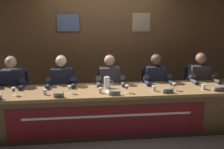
# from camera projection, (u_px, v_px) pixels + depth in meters

# --- Properties ---
(ground_plane) EXTENTS (12.00, 12.00, 0.00)m
(ground_plane) POSITION_uv_depth(u_px,v_px,m) (112.00, 129.00, 4.09)
(ground_plane) COLOR #70665B
(wall_back_panelled) EXTENTS (5.74, 0.14, 2.60)m
(wall_back_panelled) POSITION_uv_depth(u_px,v_px,m) (105.00, 43.00, 5.17)
(wall_back_panelled) COLOR brown
(wall_back_panelled) RESTS_ON ground_plane
(conference_table) EXTENTS (4.54, 0.77, 0.73)m
(conference_table) POSITION_uv_depth(u_px,v_px,m) (113.00, 104.00, 3.85)
(conference_table) COLOR olive
(conference_table) RESTS_ON ground_plane
(chair_far_left) EXTENTS (0.44, 0.45, 0.90)m
(chair_far_left) POSITION_uv_depth(u_px,v_px,m) (17.00, 97.00, 4.36)
(chair_far_left) COLOR black
(chair_far_left) RESTS_ON ground_plane
(panelist_far_left) EXTENTS (0.51, 0.48, 1.23)m
(panelist_far_left) POSITION_uv_depth(u_px,v_px,m) (12.00, 86.00, 4.09)
(panelist_far_left) COLOR black
(panelist_far_left) RESTS_ON ground_plane
(juice_glass_far_left) EXTENTS (0.06, 0.06, 0.12)m
(juice_glass_far_left) POSITION_uv_depth(u_px,v_px,m) (14.00, 90.00, 3.60)
(juice_glass_far_left) COLOR white
(juice_glass_far_left) RESTS_ON conference_table
(chair_left) EXTENTS (0.44, 0.45, 0.90)m
(chair_left) POSITION_uv_depth(u_px,v_px,m) (64.00, 96.00, 4.44)
(chair_left) COLOR black
(chair_left) RESTS_ON ground_plane
(panelist_left) EXTENTS (0.51, 0.48, 1.23)m
(panelist_left) POSITION_uv_depth(u_px,v_px,m) (62.00, 85.00, 4.18)
(panelist_left) COLOR black
(panelist_left) RESTS_ON ground_plane
(nameplate_left) EXTENTS (0.16, 0.06, 0.08)m
(nameplate_left) POSITION_uv_depth(u_px,v_px,m) (59.00, 95.00, 3.53)
(nameplate_left) COLOR white
(nameplate_left) RESTS_ON conference_table
(juice_glass_left) EXTENTS (0.06, 0.06, 0.12)m
(juice_glass_left) POSITION_uv_depth(u_px,v_px,m) (69.00, 88.00, 3.69)
(juice_glass_left) COLOR white
(juice_glass_left) RESTS_ON conference_table
(water_cup_left) EXTENTS (0.06, 0.06, 0.08)m
(water_cup_left) POSITION_uv_depth(u_px,v_px,m) (45.00, 92.00, 3.64)
(water_cup_left) COLOR silver
(water_cup_left) RESTS_ON conference_table
(chair_center) EXTENTS (0.44, 0.45, 0.90)m
(chair_center) POSITION_uv_depth(u_px,v_px,m) (109.00, 94.00, 4.52)
(chair_center) COLOR black
(chair_center) RESTS_ON ground_plane
(panelist_center) EXTENTS (0.51, 0.48, 1.23)m
(panelist_center) POSITION_uv_depth(u_px,v_px,m) (110.00, 83.00, 4.26)
(panelist_center) COLOR black
(panelist_center) RESTS_ON ground_plane
(nameplate_center) EXTENTS (0.18, 0.06, 0.08)m
(nameplate_center) POSITION_uv_depth(u_px,v_px,m) (115.00, 92.00, 3.63)
(nameplate_center) COLOR white
(nameplate_center) RESTS_ON conference_table
(juice_glass_center) EXTENTS (0.06, 0.06, 0.12)m
(juice_glass_center) POSITION_uv_depth(u_px,v_px,m) (127.00, 87.00, 3.71)
(juice_glass_center) COLOR white
(juice_glass_center) RESTS_ON conference_table
(water_cup_center) EXTENTS (0.06, 0.06, 0.08)m
(water_cup_center) POSITION_uv_depth(u_px,v_px,m) (100.00, 91.00, 3.71)
(water_cup_center) COLOR silver
(water_cup_center) RESTS_ON conference_table
(chair_right) EXTENTS (0.44, 0.45, 0.90)m
(chair_right) POSITION_uv_depth(u_px,v_px,m) (152.00, 93.00, 4.60)
(chair_right) COLOR black
(chair_right) RESTS_ON ground_plane
(panelist_right) EXTENTS (0.51, 0.48, 1.23)m
(panelist_right) POSITION_uv_depth(u_px,v_px,m) (156.00, 82.00, 4.34)
(panelist_right) COLOR black
(panelist_right) RESTS_ON ground_plane
(nameplate_right) EXTENTS (0.18, 0.06, 0.08)m
(nameplate_right) POSITION_uv_depth(u_px,v_px,m) (168.00, 90.00, 3.72)
(nameplate_right) COLOR white
(nameplate_right) RESTS_ON conference_table
(juice_glass_right) EXTENTS (0.06, 0.06, 0.12)m
(juice_glass_right) POSITION_uv_depth(u_px,v_px,m) (174.00, 85.00, 3.82)
(juice_glass_right) COLOR white
(juice_glass_right) RESTS_ON conference_table
(water_cup_right) EXTENTS (0.06, 0.06, 0.08)m
(water_cup_right) POSITION_uv_depth(u_px,v_px,m) (154.00, 89.00, 3.82)
(water_cup_right) COLOR silver
(water_cup_right) RESTS_ON conference_table
(chair_far_right) EXTENTS (0.44, 0.45, 0.90)m
(chair_far_right) POSITION_uv_depth(u_px,v_px,m) (194.00, 91.00, 4.69)
(chair_far_right) COLOR black
(chair_far_right) RESTS_ON ground_plane
(panelist_far_right) EXTENTS (0.51, 0.48, 1.23)m
(panelist_far_right) POSITION_uv_depth(u_px,v_px,m) (200.00, 81.00, 4.42)
(panelist_far_right) COLOR black
(panelist_far_right) RESTS_ON ground_plane
(nameplate_far_right) EXTENTS (0.20, 0.06, 0.08)m
(nameplate_far_right) POSITION_uv_depth(u_px,v_px,m) (219.00, 88.00, 3.81)
(nameplate_far_right) COLOR white
(nameplate_far_right) RESTS_ON conference_table
(water_cup_far_right) EXTENTS (0.06, 0.06, 0.08)m
(water_cup_far_right) POSITION_uv_depth(u_px,v_px,m) (204.00, 87.00, 3.89)
(water_cup_far_right) COLOR silver
(water_cup_far_right) RESTS_ON conference_table
(water_pitcher_central) EXTENTS (0.15, 0.10, 0.21)m
(water_pitcher_central) POSITION_uv_depth(u_px,v_px,m) (107.00, 82.00, 3.94)
(water_pitcher_central) COLOR silver
(water_pitcher_central) RESTS_ON conference_table
(document_stack_center) EXTENTS (0.22, 0.17, 0.01)m
(document_stack_center) POSITION_uv_depth(u_px,v_px,m) (112.00, 92.00, 3.76)
(document_stack_center) COLOR white
(document_stack_center) RESTS_ON conference_table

